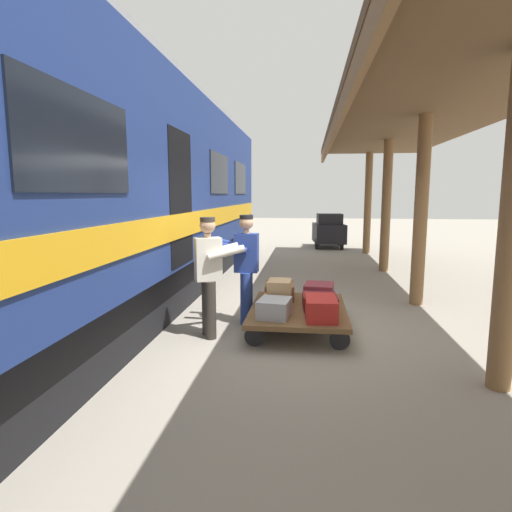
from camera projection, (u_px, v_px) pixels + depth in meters
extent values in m
plane|color=gray|center=(311.00, 329.00, 6.40)|extent=(60.00, 60.00, 0.00)
cylinder|color=brown|center=(368.00, 204.00, 14.42)|extent=(0.24, 0.24, 3.40)
cylinder|color=brown|center=(386.00, 206.00, 11.02)|extent=(0.24, 0.24, 3.40)
cylinder|color=brown|center=(421.00, 212.00, 7.62)|extent=(0.24, 0.24, 3.40)
cylinder|color=brown|center=(512.00, 226.00, 4.22)|extent=(0.24, 0.24, 3.40)
cube|color=brown|center=(462.00, 84.00, 5.66)|extent=(3.20, 18.11, 0.16)
cube|color=brown|center=(344.00, 104.00, 5.88)|extent=(0.08, 18.11, 0.30)
cube|color=navy|center=(85.00, 172.00, 6.48)|extent=(3.00, 16.01, 2.90)
cube|color=black|center=(92.00, 294.00, 6.75)|extent=(2.55, 15.21, 0.90)
cube|color=#99999E|center=(79.00, 65.00, 6.25)|extent=(2.76, 15.69, 0.20)
cube|color=gold|center=(182.00, 225.00, 6.41)|extent=(0.03, 15.69, 0.36)
cube|color=black|center=(240.00, 178.00, 11.79)|extent=(0.02, 1.76, 0.84)
cube|color=black|center=(220.00, 174.00, 9.03)|extent=(0.02, 1.76, 0.84)
cube|color=black|center=(81.00, 142.00, 3.53)|extent=(0.02, 1.76, 0.84)
cube|color=black|center=(178.00, 199.00, 6.36)|extent=(0.12, 1.10, 2.00)
cube|color=brown|center=(298.00, 310.00, 6.35)|extent=(1.41, 1.95, 0.07)
cylinder|color=black|center=(340.00, 340.00, 5.54)|extent=(0.27, 0.05, 0.27)
cylinder|color=black|center=(254.00, 336.00, 5.68)|extent=(0.27, 0.05, 0.27)
cylinder|color=black|center=(333.00, 308.00, 7.07)|extent=(0.27, 0.05, 0.27)
cylinder|color=black|center=(266.00, 306.00, 7.21)|extent=(0.27, 0.05, 0.27)
cube|color=brown|center=(280.00, 291.00, 6.89)|extent=(0.50, 0.60, 0.25)
cube|color=#AD231E|center=(321.00, 308.00, 5.76)|extent=(0.44, 0.65, 0.29)
cube|color=maroon|center=(320.00, 301.00, 6.29)|extent=(0.52, 0.58, 0.20)
cube|color=#9EA0A5|center=(274.00, 308.00, 5.84)|extent=(0.48, 0.55, 0.25)
cube|color=#CC6B23|center=(277.00, 301.00, 6.37)|extent=(0.44, 0.50, 0.17)
cube|color=maroon|center=(319.00, 292.00, 6.82)|extent=(0.50, 0.55, 0.26)
cube|color=tan|center=(280.00, 288.00, 6.32)|extent=(0.35, 0.43, 0.25)
cylinder|color=navy|center=(248.00, 296.00, 6.76)|extent=(0.16, 0.16, 0.82)
cylinder|color=navy|center=(245.00, 299.00, 6.56)|extent=(0.16, 0.16, 0.82)
cube|color=navy|center=(246.00, 253.00, 6.56)|extent=(0.37, 0.23, 0.60)
cylinder|color=tan|center=(246.00, 231.00, 6.51)|extent=(0.09, 0.09, 0.06)
sphere|color=tan|center=(246.00, 222.00, 6.49)|extent=(0.22, 0.22, 0.22)
cylinder|color=black|center=(246.00, 217.00, 6.48)|extent=(0.21, 0.21, 0.06)
cylinder|color=navy|center=(235.00, 245.00, 6.73)|extent=(0.53, 0.12, 0.21)
cylinder|color=navy|center=(230.00, 247.00, 6.42)|extent=(0.53, 0.12, 0.21)
cylinder|color=#332D28|center=(210.00, 310.00, 5.93)|extent=(0.16, 0.16, 0.82)
cylinder|color=#332D28|center=(207.00, 307.00, 6.12)|extent=(0.16, 0.16, 0.82)
cube|color=silver|center=(208.00, 259.00, 5.92)|extent=(0.42, 0.35, 0.60)
cylinder|color=tan|center=(208.00, 236.00, 5.87)|extent=(0.09, 0.09, 0.06)
sphere|color=tan|center=(208.00, 225.00, 5.85)|extent=(0.22, 0.22, 0.22)
cylinder|color=#332D28|center=(207.00, 219.00, 5.84)|extent=(0.21, 0.21, 0.06)
cylinder|color=silver|center=(226.00, 253.00, 5.83)|extent=(0.52, 0.32, 0.21)
cylinder|color=silver|center=(221.00, 250.00, 6.13)|extent=(0.52, 0.32, 0.21)
cube|color=black|center=(329.00, 233.00, 16.16)|extent=(1.25, 1.79, 0.70)
cube|color=black|center=(330.00, 220.00, 15.74)|extent=(0.96, 0.78, 0.50)
cylinder|color=black|center=(342.00, 244.00, 15.57)|extent=(0.12, 0.40, 0.40)
cylinder|color=black|center=(317.00, 244.00, 15.67)|extent=(0.12, 0.40, 0.40)
cylinder|color=black|center=(339.00, 241.00, 16.74)|extent=(0.12, 0.40, 0.40)
cylinder|color=black|center=(316.00, 240.00, 16.85)|extent=(0.12, 0.40, 0.40)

